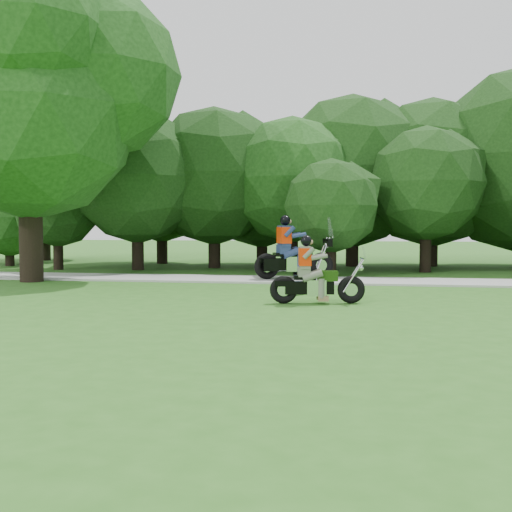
{
  "coord_description": "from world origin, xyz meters",
  "views": [
    {
      "loc": [
        -0.76,
        -11.09,
        1.75
      ],
      "look_at": [
        -3.26,
        3.69,
        0.97
      ],
      "focal_mm": 45.0,
      "sensor_mm": 36.0,
      "label": 1
    }
  ],
  "objects": [
    {
      "name": "ground",
      "position": [
        0.0,
        0.0,
        0.0
      ],
      "size": [
        100.0,
        100.0,
        0.0
      ],
      "primitive_type": "plane",
      "color": "#2D641C",
      "rests_on": "ground"
    },
    {
      "name": "big_tree_west",
      "position": [
        -10.54,
        6.85,
        5.76
      ],
      "size": [
        8.64,
        6.56,
        9.96
      ],
      "color": "black",
      "rests_on": "ground"
    },
    {
      "name": "chopper_motorcycle",
      "position": [
        -1.85,
        2.72,
        0.55
      ],
      "size": [
        2.07,
        0.72,
        1.48
      ],
      "rotation": [
        0.0,
        0.0,
        0.18
      ],
      "color": "black",
      "rests_on": "ground"
    },
    {
      "name": "tree_line",
      "position": [
        1.81,
        14.35,
        3.57
      ],
      "size": [
        39.83,
        11.13,
        7.79
      ],
      "color": "black",
      "rests_on": "ground"
    },
    {
      "name": "walkway",
      "position": [
        0.0,
        8.0,
        0.03
      ],
      "size": [
        60.0,
        2.2,
        0.06
      ],
      "primitive_type": "cube",
      "color": "#ADADA8",
      "rests_on": "ground"
    },
    {
      "name": "touring_motorcycle",
      "position": [
        -2.99,
        8.07,
        0.75
      ],
      "size": [
        2.37,
        1.5,
        1.91
      ],
      "rotation": [
        0.0,
        0.0,
        0.43
      ],
      "color": "black",
      "rests_on": "walkway"
    }
  ]
}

